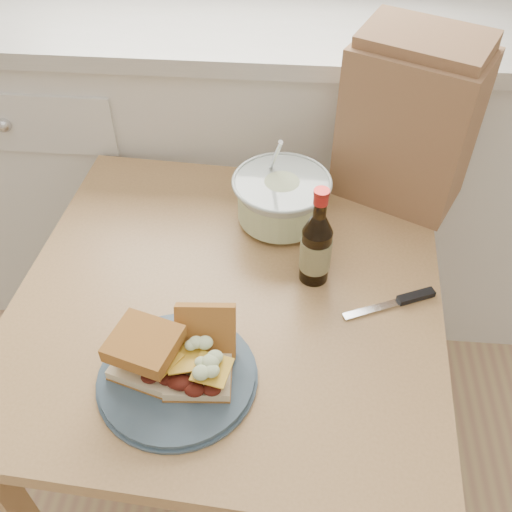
# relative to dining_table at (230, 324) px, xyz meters

# --- Properties ---
(cabinet_run) EXTENTS (2.50, 0.64, 0.94)m
(cabinet_run) POSITION_rel_dining_table_xyz_m (-0.11, 0.76, -0.11)
(cabinet_run) COLOR white
(cabinet_run) RESTS_ON ground
(dining_table) EXTENTS (0.87, 0.87, 0.68)m
(dining_table) POSITION_rel_dining_table_xyz_m (0.00, 0.00, 0.00)
(dining_table) COLOR tan
(dining_table) RESTS_ON ground
(plate) EXTENTS (0.26, 0.26, 0.02)m
(plate) POSITION_rel_dining_table_xyz_m (-0.06, -0.21, 0.11)
(plate) COLOR #3E5365
(plate) RESTS_ON dining_table
(sandwich_left) EXTENTS (0.13, 0.12, 0.08)m
(sandwich_left) POSITION_rel_dining_table_xyz_m (-0.11, -0.20, 0.16)
(sandwich_left) COLOR beige
(sandwich_left) RESTS_ON plate
(sandwich_right) EXTENTS (0.12, 0.16, 0.09)m
(sandwich_right) POSITION_rel_dining_table_xyz_m (-0.02, -0.19, 0.15)
(sandwich_right) COLOR beige
(sandwich_right) RESTS_ON plate
(coleslaw_bowl) EXTENTS (0.21, 0.21, 0.21)m
(coleslaw_bowl) POSITION_rel_dining_table_xyz_m (0.09, 0.22, 0.15)
(coleslaw_bowl) COLOR #AFBCB8
(coleslaw_bowl) RESTS_ON dining_table
(beer_bottle) EXTENTS (0.06, 0.06, 0.22)m
(beer_bottle) POSITION_rel_dining_table_xyz_m (0.16, 0.06, 0.18)
(beer_bottle) COLOR black
(beer_bottle) RESTS_ON dining_table
(knife) EXTENTS (0.18, 0.09, 0.01)m
(knife) POSITION_rel_dining_table_xyz_m (0.34, 0.00, 0.11)
(knife) COLOR silver
(knife) RESTS_ON dining_table
(paper_bag) EXTENTS (0.31, 0.27, 0.34)m
(paper_bag) POSITION_rel_dining_table_xyz_m (0.35, 0.35, 0.27)
(paper_bag) COLOR #A4754F
(paper_bag) RESTS_ON dining_table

